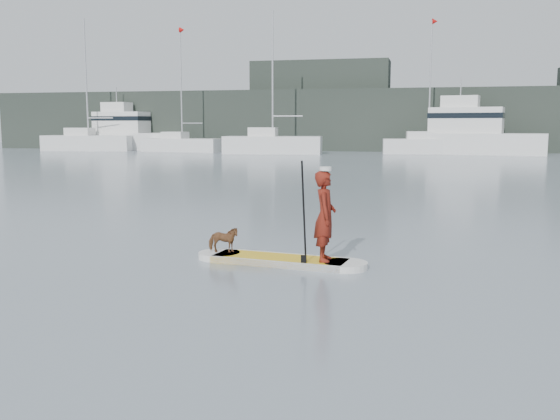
% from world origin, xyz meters
% --- Properties ---
extents(ground, '(140.00, 140.00, 0.00)m').
position_xyz_m(ground, '(0.00, 0.00, 0.00)').
color(ground, slate).
rests_on(ground, ground).
extents(paddleboard, '(3.28, 1.11, 0.12)m').
position_xyz_m(paddleboard, '(-1.64, 0.65, 0.06)').
color(paddleboard, yellow).
rests_on(paddleboard, ground).
extents(paddler, '(0.45, 0.63, 1.62)m').
position_xyz_m(paddler, '(-0.79, 0.54, 0.93)').
color(paddler, maroon).
rests_on(paddler, paddleboard).
extents(white_cap, '(0.22, 0.22, 0.07)m').
position_xyz_m(white_cap, '(-0.79, 0.54, 1.78)').
color(white_cap, silver).
rests_on(white_cap, paddler).
extents(dog, '(0.62, 0.35, 0.50)m').
position_xyz_m(dog, '(-2.80, 0.80, 0.37)').
color(dog, brown).
rests_on(dog, paddleboard).
extents(paddle, '(0.10, 0.30, 2.00)m').
position_xyz_m(paddle, '(-1.12, 0.26, 0.80)').
color(paddle, black).
rests_on(paddle, ground).
extents(sailboat_a, '(9.11, 3.88, 12.81)m').
position_xyz_m(sailboat_a, '(-32.08, 46.02, 0.90)').
color(sailboat_a, silver).
rests_on(sailboat_a, ground).
extents(sailboat_b, '(8.01, 3.36, 11.54)m').
position_xyz_m(sailboat_b, '(-21.88, 45.51, 0.80)').
color(sailboat_b, silver).
rests_on(sailboat_b, ground).
extents(sailboat_c, '(8.87, 3.71, 12.38)m').
position_xyz_m(sailboat_c, '(-12.55, 43.61, 0.92)').
color(sailboat_c, silver).
rests_on(sailboat_c, ground).
extents(sailboat_d, '(8.11, 3.20, 11.66)m').
position_xyz_m(sailboat_d, '(0.91, 46.58, 0.83)').
color(sailboat_d, silver).
rests_on(sailboat_d, ground).
extents(motor_yacht_a, '(11.59, 5.37, 6.69)m').
position_xyz_m(motor_yacht_a, '(4.75, 46.77, 1.88)').
color(motor_yacht_a, silver).
rests_on(motor_yacht_a, ground).
extents(motor_yacht_b, '(9.89, 3.98, 6.39)m').
position_xyz_m(motor_yacht_b, '(-29.24, 48.71, 1.79)').
color(motor_yacht_b, silver).
rests_on(motor_yacht_b, ground).
extents(shore_mass, '(90.00, 6.00, 6.00)m').
position_xyz_m(shore_mass, '(0.00, 53.00, 3.00)').
color(shore_mass, black).
rests_on(shore_mass, ground).
extents(shore_building_west, '(14.00, 4.00, 9.00)m').
position_xyz_m(shore_building_west, '(-10.00, 54.00, 4.50)').
color(shore_building_west, black).
rests_on(shore_building_west, ground).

